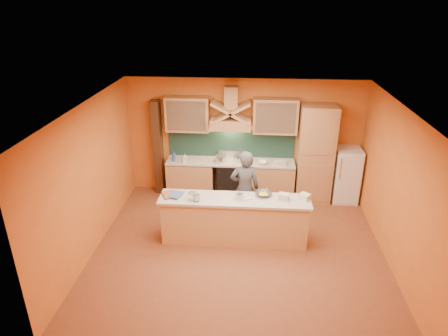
# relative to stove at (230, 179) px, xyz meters

# --- Properties ---
(floor) EXTENTS (5.50, 5.00, 0.01)m
(floor) POSITION_rel_stove_xyz_m (0.30, -2.20, -0.45)
(floor) COLOR brown
(floor) RESTS_ON ground
(ceiling) EXTENTS (5.50, 5.00, 0.01)m
(ceiling) POSITION_rel_stove_xyz_m (0.30, -2.20, 2.35)
(ceiling) COLOR white
(ceiling) RESTS_ON wall_back
(wall_back) EXTENTS (5.50, 0.02, 2.80)m
(wall_back) POSITION_rel_stove_xyz_m (0.30, 0.30, 0.95)
(wall_back) COLOR orange
(wall_back) RESTS_ON floor
(wall_front) EXTENTS (5.50, 0.02, 2.80)m
(wall_front) POSITION_rel_stove_xyz_m (0.30, -4.70, 0.95)
(wall_front) COLOR orange
(wall_front) RESTS_ON floor
(wall_left) EXTENTS (0.02, 5.00, 2.80)m
(wall_left) POSITION_rel_stove_xyz_m (-2.45, -2.20, 0.95)
(wall_left) COLOR orange
(wall_left) RESTS_ON floor
(wall_right) EXTENTS (0.02, 5.00, 2.80)m
(wall_right) POSITION_rel_stove_xyz_m (3.05, -2.20, 0.95)
(wall_right) COLOR orange
(wall_right) RESTS_ON floor
(base_cabinet_left) EXTENTS (1.10, 0.60, 0.86)m
(base_cabinet_left) POSITION_rel_stove_xyz_m (-0.95, 0.00, -0.02)
(base_cabinet_left) COLOR tan
(base_cabinet_left) RESTS_ON floor
(base_cabinet_right) EXTENTS (1.10, 0.60, 0.86)m
(base_cabinet_right) POSITION_rel_stove_xyz_m (0.95, 0.00, -0.02)
(base_cabinet_right) COLOR tan
(base_cabinet_right) RESTS_ON floor
(counter_top) EXTENTS (3.00, 0.62, 0.04)m
(counter_top) POSITION_rel_stove_xyz_m (-0.00, 0.00, 0.45)
(counter_top) COLOR beige
(counter_top) RESTS_ON base_cabinet_left
(stove) EXTENTS (0.60, 0.58, 0.90)m
(stove) POSITION_rel_stove_xyz_m (0.00, 0.00, 0.00)
(stove) COLOR black
(stove) RESTS_ON floor
(backsplash) EXTENTS (3.00, 0.03, 0.70)m
(backsplash) POSITION_rel_stove_xyz_m (-0.00, 0.28, 0.80)
(backsplash) COLOR #17332C
(backsplash) RESTS_ON wall_back
(range_hood) EXTENTS (0.92, 0.50, 0.24)m
(range_hood) POSITION_rel_stove_xyz_m (0.00, 0.05, 1.37)
(range_hood) COLOR tan
(range_hood) RESTS_ON wall_back
(hood_chimney) EXTENTS (0.30, 0.30, 0.50)m
(hood_chimney) POSITION_rel_stove_xyz_m (0.00, 0.15, 1.95)
(hood_chimney) COLOR tan
(hood_chimney) RESTS_ON wall_back
(upper_cabinet_left) EXTENTS (1.00, 0.35, 0.80)m
(upper_cabinet_left) POSITION_rel_stove_xyz_m (-1.00, 0.12, 1.55)
(upper_cabinet_left) COLOR tan
(upper_cabinet_left) RESTS_ON wall_back
(upper_cabinet_right) EXTENTS (1.00, 0.35, 0.80)m
(upper_cabinet_right) POSITION_rel_stove_xyz_m (1.00, 0.12, 1.55)
(upper_cabinet_right) COLOR tan
(upper_cabinet_right) RESTS_ON wall_back
(pantry_column) EXTENTS (0.80, 0.60, 2.30)m
(pantry_column) POSITION_rel_stove_xyz_m (1.95, 0.00, 0.70)
(pantry_column) COLOR tan
(pantry_column) RESTS_ON floor
(fridge) EXTENTS (0.58, 0.60, 1.30)m
(fridge) POSITION_rel_stove_xyz_m (2.70, 0.00, 0.20)
(fridge) COLOR white
(fridge) RESTS_ON floor
(trim_column_left) EXTENTS (0.20, 0.30, 2.30)m
(trim_column_left) POSITION_rel_stove_xyz_m (-1.75, 0.15, 0.70)
(trim_column_left) COLOR #472816
(trim_column_left) RESTS_ON floor
(island_body) EXTENTS (2.80, 0.55, 0.88)m
(island_body) POSITION_rel_stove_xyz_m (0.20, -1.90, -0.01)
(island_body) COLOR #DFAF72
(island_body) RESTS_ON floor
(island_top) EXTENTS (2.90, 0.62, 0.05)m
(island_top) POSITION_rel_stove_xyz_m (0.20, -1.90, 0.47)
(island_top) COLOR beige
(island_top) RESTS_ON island_body
(person) EXTENTS (0.65, 0.46, 1.67)m
(person) POSITION_rel_stove_xyz_m (0.38, -1.26, 0.38)
(person) COLOR #4C4C51
(person) RESTS_ON floor
(pot_large) EXTENTS (0.31, 0.31, 0.17)m
(pot_large) POSITION_rel_stove_xyz_m (-0.22, -0.08, 0.53)
(pot_large) COLOR silver
(pot_large) RESTS_ON stove
(pot_small) EXTENTS (0.20, 0.20, 0.13)m
(pot_small) POSITION_rel_stove_xyz_m (0.18, -0.01, 0.51)
(pot_small) COLOR silver
(pot_small) RESTS_ON stove
(soap_bottle_a) EXTENTS (0.09, 0.09, 0.20)m
(soap_bottle_a) POSITION_rel_stove_xyz_m (-1.05, -0.14, 0.57)
(soap_bottle_a) COLOR silver
(soap_bottle_a) RESTS_ON counter_top
(soap_bottle_b) EXTENTS (0.13, 0.13, 0.25)m
(soap_bottle_b) POSITION_rel_stove_xyz_m (-1.32, -0.09, 0.59)
(soap_bottle_b) COLOR #375097
(soap_bottle_b) RESTS_ON counter_top
(bowl_back) EXTENTS (0.27, 0.27, 0.07)m
(bowl_back) POSITION_rel_stove_xyz_m (0.74, -0.13, 0.51)
(bowl_back) COLOR white
(bowl_back) RESTS_ON counter_top
(dish_rack) EXTENTS (0.30, 0.26, 0.09)m
(dish_rack) POSITION_rel_stove_xyz_m (1.14, -0.11, 0.51)
(dish_rack) COLOR silver
(dish_rack) RESTS_ON counter_top
(book_lower) EXTENTS (0.36, 0.41, 0.03)m
(book_lower) POSITION_rel_stove_xyz_m (-1.18, -1.93, 0.51)
(book_lower) COLOR #A15239
(book_lower) RESTS_ON island_top
(book_upper) EXTENTS (0.29, 0.34, 0.02)m
(book_upper) POSITION_rel_stove_xyz_m (-1.04, -1.86, 0.53)
(book_upper) COLOR #425F92
(book_upper) RESTS_ON island_top
(jar_large) EXTENTS (0.16, 0.16, 0.16)m
(jar_large) POSITION_rel_stove_xyz_m (-0.59, -2.03, 0.57)
(jar_large) COLOR white
(jar_large) RESTS_ON island_top
(jar_small) EXTENTS (0.15, 0.15, 0.13)m
(jar_small) POSITION_rel_stove_xyz_m (-0.51, -2.06, 0.56)
(jar_small) COLOR silver
(jar_small) RESTS_ON island_top
(kitchen_scale) EXTENTS (0.16, 0.16, 0.11)m
(kitchen_scale) POSITION_rel_stove_xyz_m (0.29, -1.94, 0.55)
(kitchen_scale) COLOR silver
(kitchen_scale) RESTS_ON island_top
(mixing_bowl) EXTENTS (0.37, 0.37, 0.08)m
(mixing_bowl) POSITION_rel_stove_xyz_m (0.75, -1.74, 0.53)
(mixing_bowl) COLOR silver
(mixing_bowl) RESTS_ON island_top
(cloth) EXTENTS (0.32, 0.29, 0.02)m
(cloth) POSITION_rel_stove_xyz_m (0.40, -1.89, 0.50)
(cloth) COLOR beige
(cloth) RESTS_ON island_top
(grocery_bag_a) EXTENTS (0.22, 0.19, 0.13)m
(grocery_bag_a) POSITION_rel_stove_xyz_m (1.13, -1.87, 0.56)
(grocery_bag_a) COLOR beige
(grocery_bag_a) RESTS_ON island_top
(grocery_bag_b) EXTENTS (0.24, 0.23, 0.12)m
(grocery_bag_b) POSITION_rel_stove_xyz_m (1.53, -1.83, 0.55)
(grocery_bag_b) COLOR beige
(grocery_bag_b) RESTS_ON island_top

